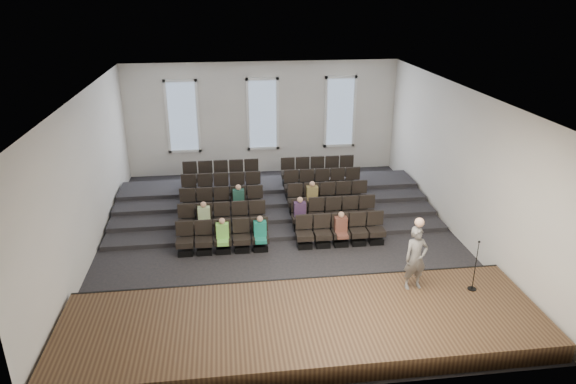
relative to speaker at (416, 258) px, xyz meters
The scene contains 14 objects.
ground 5.34m from the speaker, 126.84° to the left, with size 14.00×14.00×0.00m, color black.
ceiling 6.31m from the speaker, 126.84° to the left, with size 12.00×14.00×0.02m, color white.
wall_back 11.63m from the speaker, 105.51° to the left, with size 12.00×0.04×5.00m, color silver.
wall_front 4.38m from the speaker, 136.99° to the right, with size 12.00×0.04×5.00m, color silver.
wall_left 10.07m from the speaker, 155.62° to the left, with size 0.04×14.00×5.00m, color silver.
wall_right 5.18m from the speaker, 54.71° to the left, with size 0.04×14.00×5.00m, color silver.
stage 3.43m from the speaker, 162.64° to the right, with size 11.80×3.60×0.50m, color #4F3822.
stage_lip 3.39m from the speaker, 165.48° to the left, with size 11.80×0.06×0.52m, color black.
risers 8.02m from the speaker, 112.97° to the left, with size 11.80×4.80×0.60m.
seating_rows 6.50m from the speaker, 118.62° to the left, with size 6.80×4.70×1.67m.
windows 11.58m from the speaker, 105.61° to the left, with size 8.44×0.10×3.24m.
audience 5.65m from the speaker, 127.94° to the left, with size 4.85×2.64×1.10m.
speaker is the anchor object (origin of this frame).
mic_stand 1.62m from the speaker, 10.90° to the right, with size 0.24×0.24×1.44m.
Camera 1 is at (-1.70, -15.40, 7.97)m, focal length 32.00 mm.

